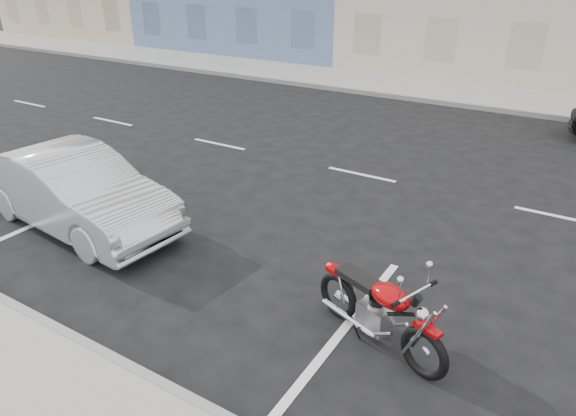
# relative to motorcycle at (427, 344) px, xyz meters

# --- Properties ---
(ground) EXTENTS (120.00, 120.00, 0.00)m
(ground) POSITION_rel_motorcycle_xyz_m (-1.13, 5.27, -0.47)
(ground) COLOR black
(ground) RESTS_ON ground
(sidewalk_far) EXTENTS (80.00, 3.40, 0.15)m
(sidewalk_far) POSITION_rel_motorcycle_xyz_m (-6.13, 13.97, -0.39)
(sidewalk_far) COLOR gray
(sidewalk_far) RESTS_ON ground
(curb_far) EXTENTS (80.00, 0.12, 0.16)m
(curb_far) POSITION_rel_motorcycle_xyz_m (-6.13, 12.27, -0.39)
(curb_far) COLOR gray
(curb_far) RESTS_ON ground
(motorcycle) EXTENTS (1.95, 0.93, 1.02)m
(motorcycle) POSITION_rel_motorcycle_xyz_m (0.00, 0.00, 0.00)
(motorcycle) COLOR black
(motorcycle) RESTS_ON ground
(sedan_silver) EXTENTS (4.28, 1.83, 1.37)m
(sedan_silver) POSITION_rel_motorcycle_xyz_m (-6.38, 0.42, 0.22)
(sedan_silver) COLOR #B8BBC1
(sedan_silver) RESTS_ON ground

